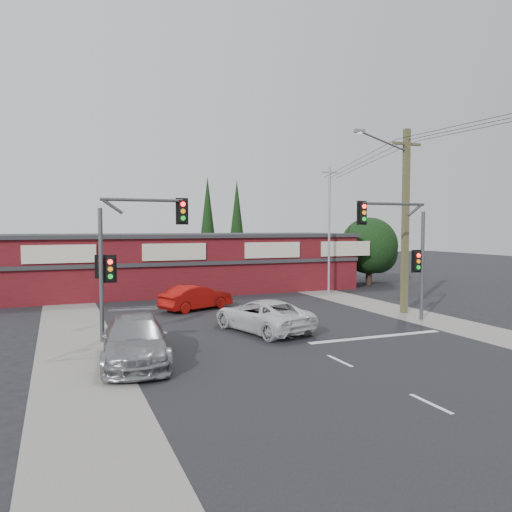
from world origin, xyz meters
name	(u,v)px	position (x,y,z in m)	size (l,w,h in m)	color
ground	(288,337)	(0.00, 0.00, 0.00)	(120.00, 120.00, 0.00)	black
road_strip	(247,317)	(0.00, 5.00, 0.01)	(14.00, 70.00, 0.01)	black
verge_left	(74,329)	(-8.50, 5.00, 0.01)	(3.00, 70.00, 0.02)	gray
verge_right	(382,307)	(8.50, 5.00, 0.01)	(3.00, 70.00, 0.02)	gray
stop_line	(377,337)	(3.50, -1.50, 0.01)	(6.50, 0.35, 0.01)	silver
white_suv	(263,315)	(-0.58, 1.43, 0.73)	(2.42, 5.24, 1.46)	silver
silver_suv	(135,340)	(-6.71, -1.69, 0.79)	(2.22, 5.47, 1.59)	gray
red_sedan	(196,297)	(-1.83, 8.27, 0.71)	(1.51, 4.33, 1.43)	#980D09
lane_dashes	(220,304)	(0.00, 9.54, 0.01)	(0.12, 56.68, 0.01)	silver
shop_building	(176,262)	(-0.99, 16.99, 2.13)	(27.30, 8.40, 4.22)	#501015
tree_cluster	(368,249)	(14.69, 15.44, 2.90)	(5.90, 5.10, 5.50)	#2D2116
conifer_near	(208,219)	(3.50, 24.00, 5.48)	(1.80, 1.80, 9.25)	#2D2116
conifer_far	(237,219)	(7.00, 26.00, 5.48)	(1.80, 1.80, 9.25)	#2D2116
traffic_mast_left	(128,246)	(-6.43, 2.00, 3.93)	(3.77, 0.27, 5.97)	#47494C
traffic_mast_right	(404,243)	(6.86, 1.00, 3.95)	(3.96, 0.27, 5.97)	#47494C
pedestal_signal	(101,275)	(-7.20, 6.01, 2.41)	(0.55, 0.27, 3.38)	#47494C
utility_pole	(404,215)	(8.36, 2.99, 5.40)	(4.38, 0.59, 10.00)	brown
steel_pole	(329,227)	(9.00, 12.00, 4.70)	(1.20, 0.16, 9.00)	gray
power_lines	(488,128)	(8.47, -2.47, 9.04)	(2.01, 29.00, 1.22)	black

